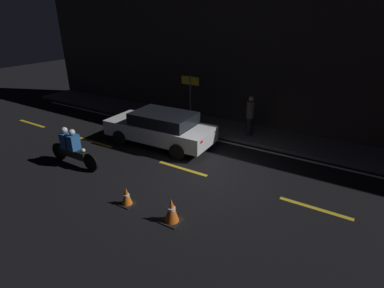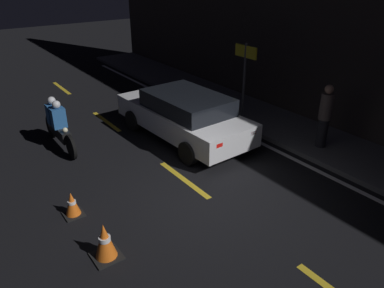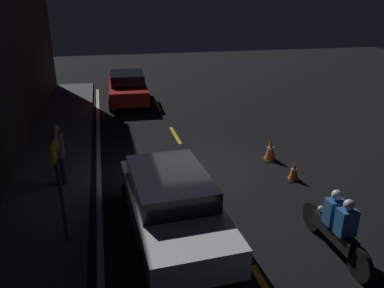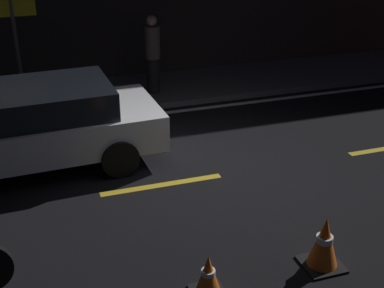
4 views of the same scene
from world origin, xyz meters
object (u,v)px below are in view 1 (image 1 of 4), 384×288
Objects in this scene: traffic_cone_mid at (172,211)px; pedestrian at (250,116)px; traffic_cone_near at (127,197)px; sedan_white at (161,127)px; shop_sign at (190,91)px; motorcycle at (72,148)px.

pedestrian is at bearing 94.14° from traffic_cone_mid.
pedestrian reaches higher than traffic_cone_near.
sedan_white is 5.16m from traffic_cone_mid.
shop_sign is at bearing 117.92° from traffic_cone_mid.
sedan_white is 2.53m from shop_sign.
sedan_white is 3.52m from motorcycle.
shop_sign is (-3.30, 6.24, 1.47)m from traffic_cone_mid.
traffic_cone_mid is at bearing 1.62° from traffic_cone_near.
traffic_cone_near is at bearing -74.32° from shop_sign.
sedan_white is at bearing 62.79° from motorcycle.
traffic_cone_near is 0.31× the size of pedestrian.
sedan_white is 4.39m from traffic_cone_near.
sedan_white is 8.50× the size of traffic_cone_near.
motorcycle is (-1.60, -3.13, -0.10)m from sedan_white.
shop_sign reaches higher than sedan_white.
traffic_cone_near is at bearing -99.18° from pedestrian.
motorcycle reaches higher than traffic_cone_mid.
traffic_cone_mid is at bearing 127.65° from sedan_white.
traffic_cone_mid is 7.21m from shop_sign.
pedestrian reaches higher than sedan_white.
motorcycle is at bearing -127.63° from pedestrian.
motorcycle is 5.78m from shop_sign.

